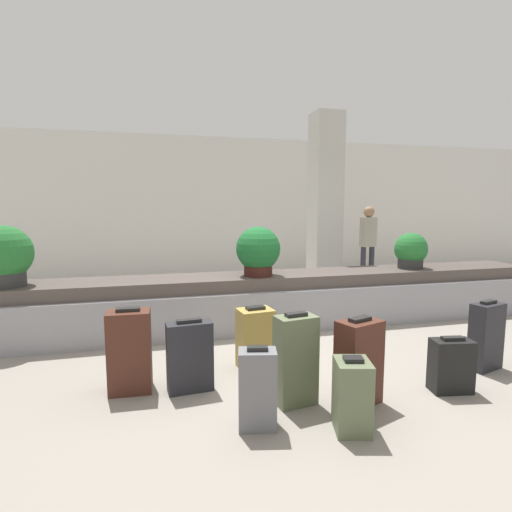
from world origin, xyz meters
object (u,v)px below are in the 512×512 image
object	(u,v)px
suitcase_4	(486,336)
suitcase_7	(451,365)
suitcase_6	(359,362)
potted_plant_0	(411,251)
potted_plant_2	(258,251)
suitcase_1	(130,351)
suitcase_3	(352,396)
suitcase_5	(255,338)
potted_plant_1	(4,256)
pillar	(325,208)
suitcase_8	(190,356)
suitcase_0	(257,389)
suitcase_2	(296,360)
traveler_0	(368,238)

from	to	relation	value
suitcase_4	suitcase_7	distance (m)	0.77
suitcase_6	potted_plant_0	bearing A→B (deg)	28.54
potted_plant_0	potted_plant_2	bearing A→B (deg)	-177.72
suitcase_1	suitcase_3	bearing A→B (deg)	-31.16
suitcase_5	potted_plant_1	world-z (taller)	potted_plant_1
suitcase_4	pillar	bearing A→B (deg)	79.57
suitcase_6	suitcase_8	bearing A→B (deg)	137.68
suitcase_0	suitcase_2	world-z (taller)	suitcase_2
suitcase_4	suitcase_8	bearing A→B (deg)	159.79
suitcase_7	potted_plant_1	distance (m)	4.77
suitcase_4	suitcase_0	bearing A→B (deg)	175.57
suitcase_3	suitcase_5	size ratio (longest dim) A/B	0.88
suitcase_3	potted_plant_2	world-z (taller)	potted_plant_2
pillar	suitcase_3	bearing A→B (deg)	-111.40
suitcase_2	suitcase_5	xyz separation A→B (m)	(-0.13, 0.80, -0.07)
suitcase_0	potted_plant_0	distance (m)	3.91
suitcase_1	traveler_0	bearing A→B (deg)	43.53
suitcase_1	potted_plant_0	bearing A→B (deg)	24.58
suitcase_3	suitcase_0	bearing A→B (deg)	177.20
suitcase_3	potted_plant_1	world-z (taller)	potted_plant_1
suitcase_7	suitcase_4	bearing A→B (deg)	36.28
suitcase_3	suitcase_7	world-z (taller)	suitcase_3
suitcase_2	suitcase_7	distance (m)	1.41
pillar	suitcase_2	size ratio (longest dim) A/B	4.16
suitcase_5	potted_plant_0	size ratio (longest dim) A/B	1.20
potted_plant_2	traveler_0	xyz separation A→B (m)	(3.07, 2.52, -0.07)
traveler_0	suitcase_1	bearing A→B (deg)	-150.53
suitcase_6	suitcase_8	world-z (taller)	suitcase_6
suitcase_2	suitcase_4	world-z (taller)	suitcase_2
suitcase_1	potted_plant_2	size ratio (longest dim) A/B	1.16
potted_plant_1	suitcase_2	bearing A→B (deg)	-37.42
suitcase_6	suitcase_7	distance (m)	0.90
suitcase_6	suitcase_7	xyz separation A→B (m)	(0.89, -0.02, -0.12)
pillar	potted_plant_1	size ratio (longest dim) A/B	4.57
pillar	suitcase_7	xyz separation A→B (m)	(-0.42, -3.64, -1.36)
suitcase_2	suitcase_8	size ratio (longest dim) A/B	1.19
suitcase_1	suitcase_8	distance (m)	0.52
suitcase_3	suitcase_6	bearing A→B (deg)	70.47
pillar	potted_plant_0	world-z (taller)	pillar
suitcase_3	suitcase_5	distance (m)	1.34
suitcase_7	suitcase_2	bearing A→B (deg)	-175.26
traveler_0	suitcase_0	bearing A→B (deg)	-138.70
suitcase_7	potted_plant_2	distance (m)	2.61
potted_plant_0	suitcase_0	bearing A→B (deg)	-140.98
suitcase_3	potted_plant_0	bearing A→B (deg)	63.40
suitcase_7	suitcase_8	world-z (taller)	suitcase_8
potted_plant_1	suitcase_5	bearing A→B (deg)	-26.41
pillar	traveler_0	bearing A→B (deg)	35.90
potted_plant_1	traveler_0	world-z (taller)	traveler_0
potted_plant_1	suitcase_4	bearing A→B (deg)	-21.52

